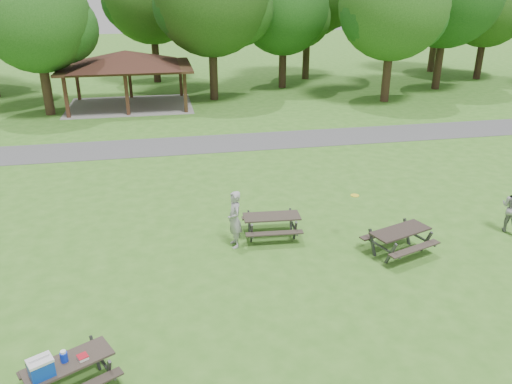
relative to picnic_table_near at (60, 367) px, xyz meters
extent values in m
plane|color=#386F1F|center=(4.38, 2.85, -0.70)|extent=(160.00, 160.00, 0.00)
cube|color=#48484B|center=(4.38, 16.85, -0.69)|extent=(120.00, 3.20, 0.02)
cube|color=#3B1F15|center=(-3.32, 24.15, 0.60)|extent=(0.22, 0.22, 2.60)
cube|color=#3E2316|center=(-3.32, 29.55, 0.60)|extent=(0.22, 0.22, 2.60)
cube|color=#3B2115|center=(0.38, 24.15, 0.60)|extent=(0.22, 0.22, 2.60)
cube|color=#382414|center=(0.38, 29.55, 0.60)|extent=(0.22, 0.22, 2.60)
cube|color=#312112|center=(4.08, 24.15, 0.60)|extent=(0.22, 0.22, 2.60)
cube|color=#392515|center=(4.08, 29.55, 0.60)|extent=(0.22, 0.22, 2.60)
cube|color=#332114|center=(0.38, 26.85, 1.98)|extent=(8.60, 6.60, 0.16)
pyramid|color=black|center=(0.38, 26.85, 2.56)|extent=(7.01, 7.01, 1.00)
cube|color=gray|center=(0.38, 26.85, -0.68)|extent=(8.40, 6.40, 0.03)
sphere|color=#194A15|center=(-7.86, 32.15, 5.30)|extent=(5.07, 5.07, 5.07)
cylinder|color=#332316|center=(-4.62, 25.35, 1.05)|extent=(0.60, 0.60, 3.50)
sphere|color=#1B4B15|center=(-4.62, 25.35, 5.28)|extent=(6.60, 6.60, 6.60)
sphere|color=#174A15|center=(-3.13, 25.65, 4.62)|extent=(4.29, 4.29, 4.29)
sphere|color=#1D4614|center=(-5.94, 25.15, 4.78)|extent=(3.96, 3.96, 3.96)
cylinder|color=black|center=(6.38, 27.85, 1.31)|extent=(0.60, 0.60, 4.02)
sphere|color=#194413|center=(8.18, 28.15, 5.53)|extent=(5.20, 5.20, 5.20)
sphere|color=#124013|center=(4.78, 27.65, 5.73)|extent=(4.80, 4.80, 4.80)
cylinder|color=black|center=(12.38, 31.35, 1.02)|extent=(0.60, 0.60, 3.43)
sphere|color=#174814|center=(12.38, 31.35, 5.36)|extent=(7.00, 7.00, 7.00)
sphere|color=#1D4914|center=(13.96, 31.65, 4.66)|extent=(4.55, 4.55, 4.55)
sphere|color=#1A4413|center=(10.98, 31.15, 4.83)|extent=(4.20, 4.20, 4.20)
cylinder|color=#322116|center=(18.38, 24.85, 1.19)|extent=(0.60, 0.60, 3.78)
sphere|color=#204F16|center=(18.38, 24.85, 5.86)|extent=(7.40, 7.40, 7.40)
sphere|color=#164E16|center=(20.05, 25.15, 5.12)|extent=(4.81, 4.81, 4.81)
sphere|color=#124212|center=(16.90, 24.65, 5.30)|extent=(4.44, 4.44, 4.44)
cylinder|color=black|center=(24.38, 28.35, 1.40)|extent=(0.60, 0.60, 4.20)
sphere|color=#1C4112|center=(26.23, 28.65, 5.76)|extent=(5.33, 5.33, 5.33)
sphere|color=#194B15|center=(22.74, 28.15, 5.96)|extent=(4.92, 4.92, 4.92)
cylinder|color=black|center=(30.38, 31.85, 1.09)|extent=(0.60, 0.60, 3.57)
sphere|color=#204814|center=(30.38, 31.85, 5.42)|extent=(6.80, 6.80, 6.80)
sphere|color=#1C4D16|center=(31.91, 32.15, 4.74)|extent=(4.42, 4.42, 4.42)
sphere|color=#164513|center=(29.02, 31.65, 4.91)|extent=(4.08, 4.08, 4.08)
cylinder|color=black|center=(2.38, 35.85, 1.37)|extent=(0.60, 0.60, 4.13)
sphere|color=#1D4E16|center=(4.18, 36.15, 5.63)|extent=(5.20, 5.20, 5.20)
sphere|color=#154513|center=(0.78, 35.65, 5.83)|extent=(4.80, 4.80, 4.80)
cylinder|color=#302215|center=(15.38, 34.85, 1.58)|extent=(0.60, 0.60, 4.55)
cylinder|color=#322316|center=(28.38, 36.35, 1.44)|extent=(0.60, 0.60, 4.27)
sphere|color=#174E16|center=(30.18, 36.65, 5.77)|extent=(5.20, 5.20, 5.20)
cube|color=#2F2722|center=(0.14, 0.11, 0.01)|extent=(1.87, 1.42, 0.05)
cube|color=#2C241F|center=(-0.13, 0.62, -0.27)|extent=(1.67, 1.03, 0.04)
cube|color=#424245|center=(-0.63, 0.12, -0.34)|extent=(0.22, 0.35, 0.76)
cube|color=#39393C|center=(0.90, 0.09, -0.34)|extent=(0.22, 0.35, 0.76)
cube|color=#39393B|center=(0.57, 0.74, -0.34)|extent=(0.22, 0.35, 0.76)
cube|color=#3E3E41|center=(0.73, 0.42, -0.31)|extent=(0.71, 1.29, 0.05)
cube|color=#0B3AB1|center=(-0.29, -0.22, 0.21)|extent=(0.54, 0.49, 0.35)
cube|color=silver|center=(-0.29, -0.22, 0.41)|extent=(0.57, 0.52, 0.06)
cylinder|color=silver|center=(-0.29, -0.22, 0.48)|extent=(0.35, 0.20, 0.03)
cylinder|color=#0D2DCD|center=(0.07, 0.13, 0.14)|extent=(0.20, 0.20, 0.21)
cylinder|color=white|center=(0.07, 0.13, 0.27)|extent=(0.15, 0.15, 0.05)
cube|color=silver|center=(0.43, 0.13, 0.07)|extent=(0.26, 0.26, 0.07)
cube|color=#AD1320|center=(0.43, 0.13, 0.11)|extent=(0.27, 0.27, 0.01)
cube|color=#2E2821|center=(5.74, 5.97, 0.06)|extent=(1.92, 0.87, 0.05)
cube|color=#2E2721|center=(5.69, 5.35, -0.25)|extent=(1.88, 0.40, 0.04)
cube|color=#2F2722|center=(5.78, 6.58, -0.25)|extent=(1.88, 0.40, 0.04)
cube|color=#444346|center=(4.99, 5.63, -0.32)|extent=(0.09, 0.39, 0.81)
cube|color=#39393B|center=(5.05, 6.40, -0.32)|extent=(0.09, 0.39, 0.81)
cube|color=#414143|center=(5.02, 6.02, -0.29)|extent=(0.17, 1.52, 0.05)
cube|color=#3B3B3D|center=(6.43, 5.53, -0.32)|extent=(0.09, 0.39, 0.81)
cube|color=#454548|center=(6.48, 6.30, -0.32)|extent=(0.09, 0.39, 0.81)
cube|color=#464649|center=(6.45, 5.91, -0.29)|extent=(0.17, 1.52, 0.05)
cube|color=black|center=(9.41, 4.12, 0.09)|extent=(2.08, 1.35, 0.05)
cube|color=#2F2722|center=(9.62, 3.52, -0.23)|extent=(1.92, 0.89, 0.04)
cube|color=#2E2521|center=(9.21, 4.72, -0.23)|extent=(1.92, 0.89, 0.04)
cube|color=#434346|center=(8.84, 3.49, -0.30)|extent=(0.19, 0.40, 0.84)
cube|color=#3A3A3C|center=(8.58, 4.26, -0.30)|extent=(0.19, 0.40, 0.84)
cube|color=#414144|center=(8.71, 3.88, -0.27)|extent=(0.57, 1.51, 0.05)
cube|color=#434346|center=(10.25, 3.98, -0.30)|extent=(0.19, 0.40, 0.84)
cube|color=#424245|center=(9.99, 4.74, -0.30)|extent=(0.19, 0.40, 0.84)
cube|color=#454648|center=(10.12, 4.36, -0.27)|extent=(0.57, 1.51, 0.05)
cylinder|color=yellow|center=(8.30, 5.26, 0.90)|extent=(0.28, 0.28, 0.02)
imported|color=#9A9A9D|center=(4.44, 5.60, 0.25)|extent=(0.54, 0.74, 1.89)
camera|label=1|loc=(2.36, -8.54, 7.17)|focal=35.00mm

